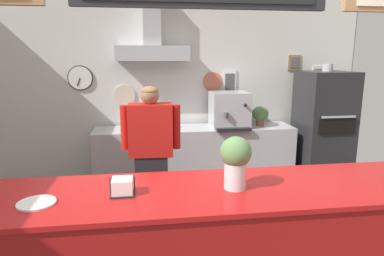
# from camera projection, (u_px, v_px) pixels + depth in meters

# --- Properties ---
(back_wall_assembly) EXTENTS (5.62, 2.89, 2.86)m
(back_wall_assembly) POSITION_uv_depth(u_px,v_px,m) (171.00, 81.00, 4.72)
(back_wall_assembly) COLOR #9E9E99
(back_wall_assembly) RESTS_ON ground_plane
(back_prep_counter) EXTENTS (2.77, 0.55, 0.91)m
(back_prep_counter) POSITION_uv_depth(u_px,v_px,m) (195.00, 159.00, 4.81)
(back_prep_counter) COLOR #B7BABF
(back_prep_counter) RESTS_ON ground_plane
(pizza_oven) EXTENTS (0.67, 0.73, 1.77)m
(pizza_oven) POSITION_uv_depth(u_px,v_px,m) (323.00, 130.00, 4.85)
(pizza_oven) COLOR #232326
(pizza_oven) RESTS_ON ground_plane
(shop_worker) EXTENTS (0.60, 0.24, 1.60)m
(shop_worker) POSITION_uv_depth(u_px,v_px,m) (151.00, 159.00, 3.47)
(shop_worker) COLOR #232328
(shop_worker) RESTS_ON ground_plane
(espresso_machine) EXTENTS (0.52, 0.53, 0.49)m
(espresso_machine) POSITION_uv_depth(u_px,v_px,m) (229.00, 110.00, 4.70)
(espresso_machine) COLOR #B7BABF
(espresso_machine) RESTS_ON back_prep_counter
(potted_rosemary) EXTENTS (0.13, 0.13, 0.20)m
(potted_rosemary) POSITION_uv_depth(u_px,v_px,m) (166.00, 120.00, 4.62)
(potted_rosemary) COLOR #9E563D
(potted_rosemary) RESTS_ON back_prep_counter
(potted_oregano) EXTENTS (0.23, 0.23, 0.28)m
(potted_oregano) POSITION_uv_depth(u_px,v_px,m) (260.00, 115.00, 4.82)
(potted_oregano) COLOR #9E563D
(potted_oregano) RESTS_ON back_prep_counter
(condiment_plate) EXTENTS (0.21, 0.21, 0.01)m
(condiment_plate) POSITION_uv_depth(u_px,v_px,m) (36.00, 203.00, 1.89)
(condiment_plate) COLOR white
(condiment_plate) RESTS_ON service_counter
(napkin_holder) EXTENTS (0.15, 0.14, 0.11)m
(napkin_holder) POSITION_uv_depth(u_px,v_px,m) (122.00, 187.00, 2.02)
(napkin_holder) COLOR #262628
(napkin_holder) RESTS_ON service_counter
(basil_vase) EXTENTS (0.19, 0.19, 0.33)m
(basil_vase) POSITION_uv_depth(u_px,v_px,m) (236.00, 161.00, 2.08)
(basil_vase) COLOR silver
(basil_vase) RESTS_ON service_counter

